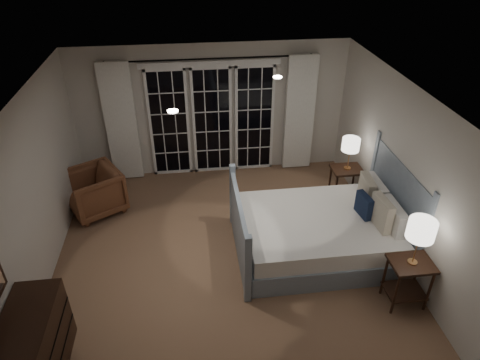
{
  "coord_description": "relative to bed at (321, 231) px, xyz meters",
  "views": [
    {
      "loc": [
        -0.42,
        -4.92,
        4.37
      ],
      "look_at": [
        0.25,
        0.34,
        1.05
      ],
      "focal_mm": 32.0,
      "sensor_mm": 36.0,
      "label": 1
    }
  ],
  "objects": [
    {
      "name": "floor",
      "position": [
        -1.41,
        0.12,
        -0.35
      ],
      "size": [
        5.0,
        5.0,
        0.0
      ],
      "primitive_type": "plane",
      "color": "brown",
      "rests_on": "ground"
    },
    {
      "name": "ceiling",
      "position": [
        -1.41,
        0.12,
        2.15
      ],
      "size": [
        5.0,
        5.0,
        0.0
      ],
      "primitive_type": "plane",
      "rotation": [
        3.14,
        0.0,
        0.0
      ],
      "color": "silver",
      "rests_on": "wall_back"
    },
    {
      "name": "wall_left",
      "position": [
        -3.91,
        0.12,
        0.9
      ],
      "size": [
        0.02,
        5.0,
        2.5
      ],
      "primitive_type": "cube",
      "color": "beige",
      "rests_on": "floor"
    },
    {
      "name": "wall_right",
      "position": [
        1.09,
        0.12,
        0.9
      ],
      "size": [
        0.02,
        5.0,
        2.5
      ],
      "primitive_type": "cube",
      "color": "beige",
      "rests_on": "floor"
    },
    {
      "name": "wall_back",
      "position": [
        -1.41,
        2.62,
        0.9
      ],
      "size": [
        5.0,
        0.02,
        2.5
      ],
      "primitive_type": "cube",
      "color": "beige",
      "rests_on": "floor"
    },
    {
      "name": "wall_front",
      "position": [
        -1.41,
        -2.38,
        0.9
      ],
      "size": [
        5.0,
        0.02,
        2.5
      ],
      "primitive_type": "cube",
      "color": "beige",
      "rests_on": "floor"
    },
    {
      "name": "french_doors",
      "position": [
        -1.41,
        2.58,
        0.74
      ],
      "size": [
        2.5,
        0.04,
        2.2
      ],
      "color": "black",
      "rests_on": "wall_back"
    },
    {
      "name": "curtain_rod",
      "position": [
        -1.41,
        2.52,
        1.9
      ],
      "size": [
        3.5,
        0.03,
        0.03
      ],
      "primitive_type": "cylinder",
      "rotation": [
        0.0,
        1.57,
        0.0
      ],
      "color": "black",
      "rests_on": "wall_back"
    },
    {
      "name": "curtain_left",
      "position": [
        -3.06,
        2.5,
        0.8
      ],
      "size": [
        0.55,
        0.1,
        2.25
      ],
      "primitive_type": "cube",
      "color": "white",
      "rests_on": "curtain_rod"
    },
    {
      "name": "curtain_right",
      "position": [
        0.24,
        2.5,
        0.8
      ],
      "size": [
        0.55,
        0.1,
        2.25
      ],
      "primitive_type": "cube",
      "color": "white",
      "rests_on": "curtain_rod"
    },
    {
      "name": "downlight_a",
      "position": [
        -0.61,
        0.72,
        2.14
      ],
      "size": [
        0.12,
        0.12,
        0.01
      ],
      "primitive_type": "cylinder",
      "color": "white",
      "rests_on": "ceiling"
    },
    {
      "name": "downlight_b",
      "position": [
        -2.01,
        -0.28,
        2.14
      ],
      "size": [
        0.12,
        0.12,
        0.01
      ],
      "primitive_type": "cylinder",
      "color": "white",
      "rests_on": "ceiling"
    },
    {
      "name": "bed",
      "position": [
        0.0,
        0.0,
        0.0
      ],
      "size": [
        2.39,
        1.72,
        1.4
      ],
      "color": "gray",
      "rests_on": "floor"
    },
    {
      "name": "nightstand_left",
      "position": [
        0.8,
        -1.15,
        0.11
      ],
      "size": [
        0.53,
        0.42,
        0.68
      ],
      "color": "black",
      "rests_on": "floor"
    },
    {
      "name": "nightstand_right",
      "position": [
        0.79,
        1.2,
        0.1
      ],
      "size": [
        0.52,
        0.41,
        0.67
      ],
      "color": "black",
      "rests_on": "floor"
    },
    {
      "name": "lamp_left",
      "position": [
        0.8,
        -1.15,
        0.85
      ],
      "size": [
        0.33,
        0.33,
        0.64
      ],
      "color": "tan",
      "rests_on": "nightstand_left"
    },
    {
      "name": "lamp_right",
      "position": [
        0.79,
        1.2,
        0.78
      ],
      "size": [
        0.29,
        0.29,
        0.57
      ],
      "color": "tan",
      "rests_on": "nightstand_right"
    },
    {
      "name": "armchair",
      "position": [
        -3.51,
        1.46,
        0.04
      ],
      "size": [
        1.15,
        1.15,
        0.78
      ],
      "primitive_type": "imported",
      "rotation": [
        0.0,
        0.0,
        -1.05
      ],
      "color": "brown",
      "rests_on": "floor"
    },
    {
      "name": "dresser",
      "position": [
        -3.64,
        -1.68,
        0.09
      ],
      "size": [
        0.52,
        1.23,
        0.87
      ],
      "color": "black",
      "rests_on": "floor"
    }
  ]
}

